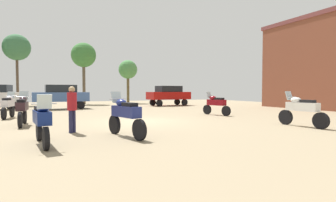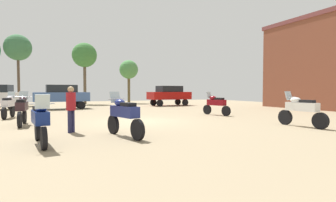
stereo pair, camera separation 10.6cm
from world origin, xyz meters
name	(u,v)px [view 2 (the right image)]	position (x,y,z in m)	size (l,w,h in m)	color
ground_plane	(137,122)	(0.00, 0.00, 0.01)	(44.00, 52.00, 0.02)	gray
motorcycle_1	(8,105)	(-6.08, 4.40, 0.75)	(0.66, 2.13, 1.48)	black
motorcycle_2	(216,104)	(5.49, 1.23, 0.73)	(0.79, 2.08, 1.45)	black
motorcycle_3	(40,120)	(-4.24, -4.43, 0.73)	(0.64, 2.16, 1.44)	black
motorcycle_5	(124,115)	(-1.74, -4.09, 0.76)	(0.79, 2.25, 1.50)	black
motorcycle_6	(301,109)	(5.74, -4.73, 0.76)	(0.62, 2.30, 1.51)	black
motorcycle_7	(22,109)	(-5.09, 0.53, 0.76)	(0.62, 2.25, 1.51)	black
car_1	(62,95)	(-3.07, 11.10, 1.19)	(4.40, 2.05, 2.00)	black
car_2	(169,94)	(7.18, 12.07, 1.19)	(4.45, 2.20, 2.00)	black
person_2	(71,106)	(-3.28, -2.43, 1.00)	(0.48, 0.48, 1.69)	#232447
tree_1	(85,56)	(-0.26, 19.18, 5.53)	(2.78, 2.78, 6.97)	brown
tree_3	(129,70)	(4.89, 19.02, 4.04)	(2.26, 2.26, 5.23)	brown
tree_4	(18,48)	(-6.96, 19.65, 6.03)	(2.73, 2.73, 7.44)	brown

